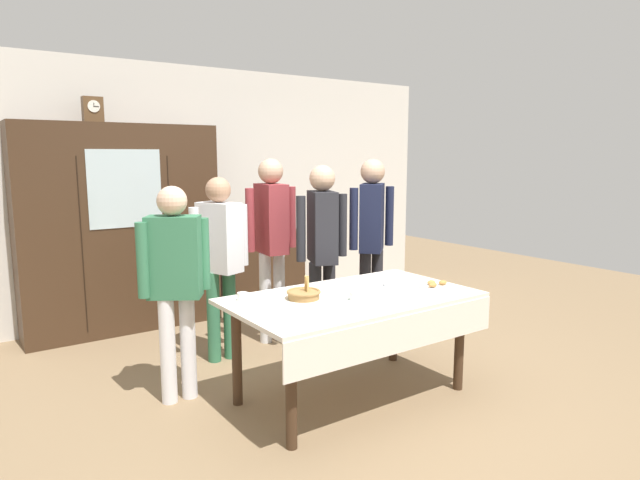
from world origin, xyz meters
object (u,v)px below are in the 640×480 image
(wall_cabinet, at_px, (121,229))
(tea_cup_center, at_px, (243,298))
(person_behind_table_right, at_px, (322,240))
(tea_cup_near_left, at_px, (389,283))
(tea_cup_far_right, at_px, (355,297))
(person_beside_shelf, at_px, (271,231))
(person_near_right_end, at_px, (220,251))
(bread_basket, at_px, (304,294))
(bookshelf_low, at_px, (262,268))
(mantel_clock, at_px, (93,110))
(person_by_cabinet, at_px, (175,274))
(dining_table, at_px, (355,310))
(spoon_center, at_px, (286,306))
(person_behind_table_left, at_px, (372,230))
(book_stack, at_px, (261,226))
(spoon_near_right, at_px, (325,316))
(pastry_plate, at_px, (437,286))

(wall_cabinet, relative_size, tea_cup_center, 15.74)
(wall_cabinet, xyz_separation_m, person_behind_table_right, (1.25, -1.69, -0.01))
(tea_cup_near_left, relative_size, tea_cup_far_right, 1.00)
(person_beside_shelf, bearing_deg, person_near_right_end, -163.81)
(bread_basket, bearing_deg, bookshelf_low, 67.51)
(tea_cup_far_right, distance_m, person_near_right_end, 1.41)
(bookshelf_low, xyz_separation_m, tea_cup_center, (-1.41, -2.30, 0.36))
(wall_cabinet, height_order, tea_cup_near_left, wall_cabinet)
(mantel_clock, bearing_deg, tea_cup_far_right, -69.06)
(tea_cup_center, height_order, person_by_cabinet, person_by_cabinet)
(dining_table, xyz_separation_m, tea_cup_center, (-0.71, 0.34, 0.13))
(mantel_clock, bearing_deg, person_near_right_end, -64.40)
(bookshelf_low, xyz_separation_m, spoon_center, (-1.23, -2.58, 0.33))
(tea_cup_center, height_order, person_near_right_end, person_near_right_end)
(person_near_right_end, xyz_separation_m, person_beside_shelf, (0.60, 0.17, 0.10))
(bread_basket, distance_m, person_beside_shelf, 1.37)
(wall_cabinet, xyz_separation_m, tea_cup_center, (0.19, -2.25, -0.24))
(bookshelf_low, height_order, bread_basket, bread_basket)
(person_near_right_end, distance_m, person_behind_table_left, 1.47)
(wall_cabinet, bearing_deg, tea_cup_far_right, -72.84)
(person_by_cabinet, bearing_deg, spoon_center, -50.88)
(wall_cabinet, bearing_deg, spoon_center, -81.65)
(book_stack, relative_size, spoon_center, 1.85)
(mantel_clock, xyz_separation_m, book_stack, (1.79, 0.05, -1.24))
(spoon_near_right, relative_size, person_by_cabinet, 0.08)
(wall_cabinet, height_order, bookshelf_low, wall_cabinet)
(tea_cup_center, bearing_deg, dining_table, -25.30)
(tea_cup_center, bearing_deg, wall_cabinet, 94.78)
(tea_cup_far_right, bearing_deg, person_behind_table_right, 66.96)
(tea_cup_far_right, xyz_separation_m, spoon_center, (-0.46, 0.16, -0.02))
(dining_table, height_order, person_near_right_end, person_near_right_end)
(dining_table, relative_size, person_near_right_end, 1.12)
(bread_basket, distance_m, pastry_plate, 1.05)
(tea_cup_far_right, relative_size, person_behind_table_right, 0.08)
(book_stack, distance_m, person_near_right_end, 1.81)
(pastry_plate, bearing_deg, spoon_center, 170.20)
(tea_cup_center, bearing_deg, mantel_clock, 99.73)
(wall_cabinet, bearing_deg, spoon_near_right, -80.94)
(wall_cabinet, height_order, bread_basket, wall_cabinet)
(tea_cup_near_left, distance_m, person_behind_table_right, 0.85)
(bookshelf_low, bearing_deg, tea_cup_center, -121.44)
(tea_cup_center, bearing_deg, tea_cup_far_right, -33.77)
(tea_cup_far_right, bearing_deg, tea_cup_center, 146.23)
(pastry_plate, xyz_separation_m, person_behind_table_right, (-0.33, 1.05, 0.24))
(dining_table, distance_m, bread_basket, 0.39)
(tea_cup_far_right, relative_size, spoon_near_right, 1.09)
(pastry_plate, distance_m, person_by_cabinet, 1.93)
(pastry_plate, bearing_deg, bread_basket, 163.11)
(tea_cup_near_left, xyz_separation_m, tea_cup_center, (-1.11, 0.25, 0.00))
(wall_cabinet, height_order, person_behind_table_right, wall_cabinet)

